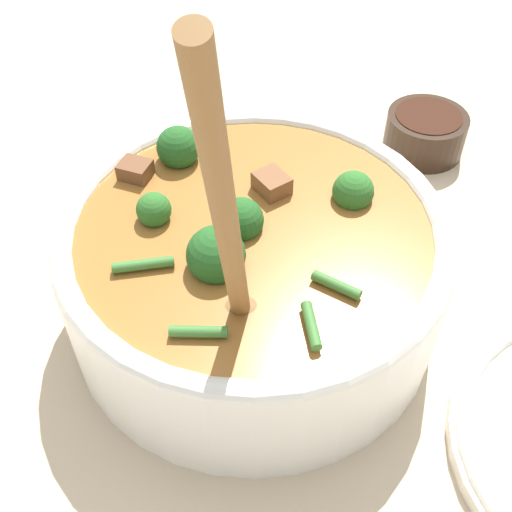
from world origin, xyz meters
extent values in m
plane|color=#C6B293|center=(0.00, 0.00, 0.00)|extent=(4.00, 4.00, 0.00)
cylinder|color=white|center=(0.00, 0.00, 0.05)|extent=(0.28, 0.28, 0.09)
torus|color=white|center=(0.00, 0.00, 0.09)|extent=(0.28, 0.28, 0.02)
cylinder|color=#9E662D|center=(0.00, 0.00, 0.07)|extent=(0.25, 0.25, 0.05)
sphere|color=#2D6B28|center=(-0.07, 0.01, 0.10)|extent=(0.02, 0.02, 0.02)
cylinder|color=#6B9956|center=(-0.07, 0.01, 0.08)|extent=(0.01, 0.01, 0.01)
sphere|color=#235B23|center=(-0.06, 0.08, 0.10)|extent=(0.03, 0.03, 0.03)
cylinder|color=#6B9956|center=(-0.06, 0.08, 0.08)|extent=(0.01, 0.01, 0.01)
sphere|color=#2D6B28|center=(0.07, 0.03, 0.10)|extent=(0.03, 0.03, 0.03)
cylinder|color=#6B9956|center=(0.07, 0.03, 0.08)|extent=(0.01, 0.01, 0.01)
sphere|color=#235B23|center=(-0.02, -0.04, 0.10)|extent=(0.04, 0.04, 0.04)
cylinder|color=#6B9956|center=(-0.02, -0.04, 0.07)|extent=(0.01, 0.01, 0.02)
sphere|color=#235B23|center=(-0.01, 0.00, 0.10)|extent=(0.03, 0.03, 0.03)
cylinder|color=#6B9956|center=(-0.01, 0.00, 0.08)|extent=(0.01, 0.01, 0.01)
cube|color=brown|center=(0.01, 0.04, 0.10)|extent=(0.03, 0.03, 0.02)
cube|color=brown|center=(-0.09, 0.06, 0.10)|extent=(0.03, 0.03, 0.02)
cylinder|color=#3D7533|center=(-0.03, -0.09, 0.10)|extent=(0.03, 0.01, 0.01)
cylinder|color=#3D7533|center=(0.03, -0.09, 0.10)|extent=(0.01, 0.03, 0.01)
cylinder|color=#3D7533|center=(0.05, -0.06, 0.10)|extent=(0.03, 0.02, 0.01)
cylinder|color=#3D7533|center=(-0.07, -0.04, 0.10)|extent=(0.04, 0.01, 0.01)
ellipsoid|color=brown|center=(-0.01, -0.07, 0.09)|extent=(0.04, 0.03, 0.01)
cylinder|color=brown|center=(-0.01, -0.11, 0.20)|extent=(0.02, 0.09, 0.23)
cylinder|color=black|center=(0.17, 0.21, 0.02)|extent=(0.08, 0.08, 0.04)
cylinder|color=#381E14|center=(0.17, 0.21, 0.03)|extent=(0.06, 0.06, 0.01)
camera|label=1|loc=(0.00, -0.32, 0.40)|focal=45.00mm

